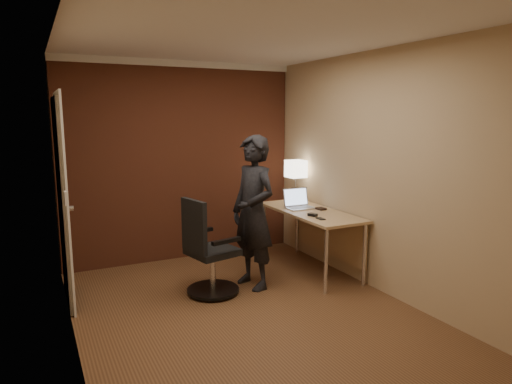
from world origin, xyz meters
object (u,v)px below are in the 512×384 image
desk (315,221)px  laptop (298,203)px  wallet (321,209)px  person (253,212)px  mouse (313,215)px  phone (321,219)px  office_chair (207,254)px  desk_lamp (296,169)px

desk → laptop: laptop is taller
wallet → person: (-0.97, -0.15, 0.08)m
desk → mouse: (-0.22, -0.26, 0.14)m
phone → office_chair: size_ratio=0.12×
laptop → wallet: (0.19, -0.22, -0.05)m
desk_lamp → laptop: size_ratio=1.61×
laptop → wallet: 0.29m
desk_lamp → person: size_ratio=0.33×
laptop → mouse: 0.49m
phone → person: size_ratio=0.07×
mouse → phone: mouse is taller
wallet → office_chair: size_ratio=0.11×
desk → desk_lamp: desk_lamp is taller
office_chair → person: (0.53, 0.01, 0.38)m
laptop → person: bearing=-154.7°
desk → desk_lamp: bearing=82.4°
desk_lamp → office_chair: bearing=-153.2°
desk → wallet: (0.07, -0.01, 0.14)m
laptop → person: person is taller
desk → office_chair: size_ratio=1.51×
wallet → person: size_ratio=0.07×
desk_lamp → person: 1.27m
mouse → office_chair: (-1.21, 0.09, -0.31)m
desk → phone: phone is taller
wallet → desk_lamp: bearing=89.2°
laptop → office_chair: office_chair is taller
person → desk_lamp: bearing=114.8°
laptop → phone: (-0.10, -0.63, -0.06)m
phone → person: 0.74m
desk → phone: 0.49m
desk → laptop: size_ratio=4.50×
desk → desk_lamp: (0.08, 0.59, 0.55)m
mouse → laptop: bearing=56.7°
desk_lamp → phone: size_ratio=4.65×
desk → desk_lamp: size_ratio=2.80×
desk → mouse: mouse is taller
wallet → desk: bearing=173.6°
desk → phone: (-0.22, -0.42, 0.13)m
desk_lamp → phone: bearing=-106.3°
phone → desk: bearing=64.5°
laptop → wallet: bearing=-49.7°
laptop → desk: bearing=-61.4°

